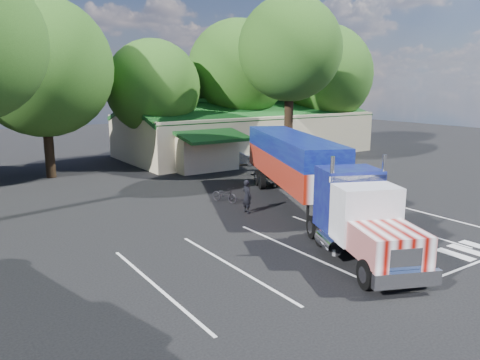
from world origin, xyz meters
TOP-DOWN VIEW (x-y plane):
  - ground at (0.00, 0.00)m, footprint 120.00×120.00m
  - event_hall at (13.74, 17.81)m, footprint 24.20×14.12m
  - tree_row_c at (-5.00, 16.20)m, footprint 10.00×10.00m
  - tree_row_d at (4.00, 17.50)m, footprint 8.00×8.00m
  - tree_row_e at (13.00, 18.00)m, footprint 9.60×9.60m
  - tree_row_f at (23.00, 16.80)m, footprint 10.40×10.40m
  - tree_near_right at (11.50, 8.50)m, footprint 8.00×8.00m
  - semi_truck at (4.34, -1.55)m, footprint 9.96×18.97m
  - woman at (1.60, 0.00)m, footprint 0.44×0.67m
  - bicycle at (1.80, 2.61)m, footprint 1.21×1.87m
  - silver_sedan at (9.49, 13.02)m, footprint 4.06×3.04m

SIDE VIEW (x-z plane):
  - ground at x=0.00m, z-range 0.00..0.00m
  - bicycle at x=1.80m, z-range 0.00..0.93m
  - silver_sedan at x=9.49m, z-range 0.00..1.28m
  - woman at x=1.60m, z-range 0.00..1.84m
  - event_hall at x=13.74m, z-range -0.56..4.99m
  - semi_truck at x=4.34m, z-range 0.27..4.38m
  - tree_row_d at x=4.00m, z-range 1.28..11.88m
  - tree_row_f at x=23.00m, z-range 1.29..14.29m
  - tree_row_c at x=-5.00m, z-range 1.51..14.56m
  - tree_row_e at x=13.00m, z-range 1.64..14.54m
  - tree_near_right at x=11.50m, z-range 2.71..16.21m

